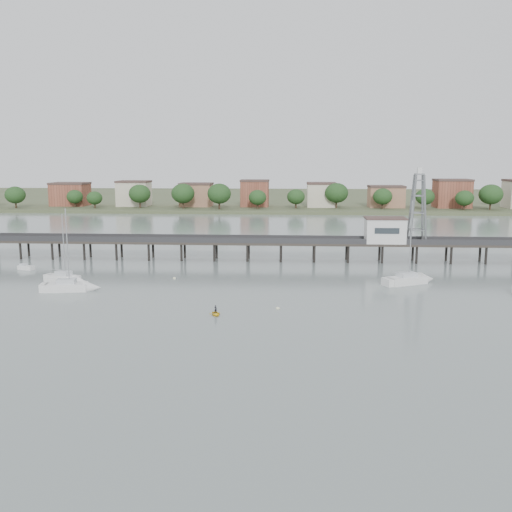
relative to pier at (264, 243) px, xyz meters
The scene contains 12 objects.
ground_plane 60.12m from the pier, 90.00° to the right, with size 500.00×500.00×0.00m, color slate.
pier is the anchor object (origin of this frame).
pier_building 25.16m from the pier, ahead, with size 8.40×5.40×5.30m.
lattice_tower 32.34m from the pier, ahead, with size 3.20×3.20×15.50m.
sailboat_c 34.18m from the pier, 37.81° to the right, with size 9.47×6.56×15.18m.
sailboat_a 42.17m from the pier, 134.23° to the right, with size 8.94×3.93×14.23m.
sailboat_b 40.94m from the pier, 143.21° to the right, with size 7.89×4.43×12.58m.
white_tender 47.73m from the pier, 164.06° to the right, with size 3.54×2.36×1.27m.
yellow_dinghy 43.53m from the pier, 96.19° to the right, with size 1.63×0.47×2.29m, color yellow.
dinghy_occupant 43.53m from the pier, 96.19° to the right, with size 0.42×1.14×0.27m, color black.
mooring_buoys 28.36m from the pier, 76.11° to the right, with size 78.29×24.56×0.39m.
far_shore 179.60m from the pier, 89.89° to the left, with size 500.00×170.00×10.40m.
Camera 1 is at (5.62, -58.64, 21.26)m, focal length 40.00 mm.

